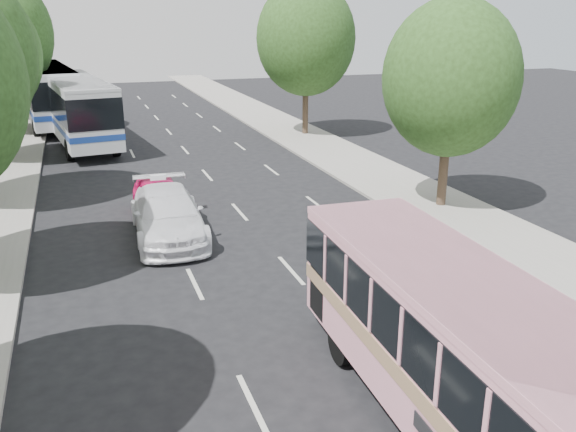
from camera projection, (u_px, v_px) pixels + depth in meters
name	position (u px, v px, depth m)	size (l,w,h in m)	color
ground	(308.00, 340.00, 14.27)	(120.00, 120.00, 0.00)	black
sidewalk_right	(322.00, 147.00, 34.83)	(4.00, 90.00, 0.12)	#9E998E
tree_left_f	(8.00, 33.00, 43.72)	(5.88, 5.88, 9.16)	#38281E
tree_right_near	(454.00, 73.00, 22.49)	(5.10, 5.10, 7.95)	#38281E
tree_right_far	(308.00, 34.00, 36.64)	(6.00, 6.00, 9.35)	#38281E
pink_bus	(462.00, 342.00, 10.49)	(2.74, 9.58, 3.03)	pink
pink_taxi	(159.00, 200.00, 22.50)	(1.79, 4.45, 1.51)	#FF1674
white_pickup	(168.00, 214.00, 20.65)	(2.28, 5.60, 1.62)	white
tour_coach_front	(77.00, 105.00, 35.35)	(4.34, 12.87, 3.78)	silver
tour_coach_rear	(47.00, 90.00, 41.39)	(4.39, 13.53, 3.98)	silver
taxi_roof_sign	(158.00, 177.00, 22.23)	(0.55, 0.18, 0.18)	silver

